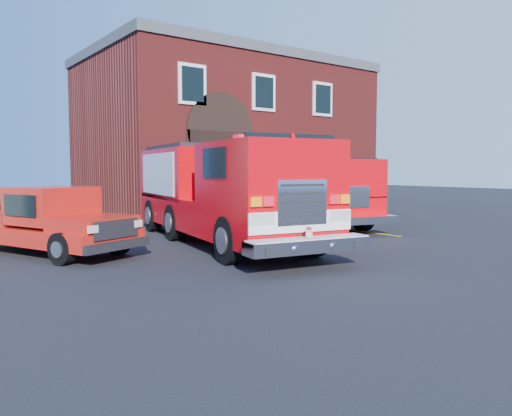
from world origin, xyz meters
TOP-DOWN VIEW (x-y plane):
  - ground at (0.00, 0.00)m, footprint 100.00×100.00m
  - parking_stripe_near at (6.50, 1.00)m, footprint 0.12×3.00m
  - parking_stripe_mid at (6.50, 4.00)m, footprint 0.12×3.00m
  - parking_stripe_far at (6.50, 7.00)m, footprint 0.12×3.00m
  - fire_station at (8.99, 13.98)m, footprint 15.20×10.20m
  - fire_engine at (0.99, 1.93)m, footprint 4.48×10.26m
  - pickup_truck at (-3.77, 3.03)m, footprint 3.79×5.76m
  - secondary_truck at (6.35, 4.45)m, footprint 4.61×8.94m

SIDE VIEW (x-z plane):
  - ground at x=0.00m, z-range 0.00..0.00m
  - parking_stripe_near at x=6.50m, z-range 0.00..0.01m
  - parking_stripe_mid at x=6.50m, z-range 0.00..0.01m
  - parking_stripe_far at x=6.50m, z-range 0.00..0.01m
  - pickup_truck at x=-3.77m, z-range -0.05..1.73m
  - secondary_truck at x=6.35m, z-range 0.12..2.90m
  - fire_engine at x=0.99m, z-range 0.05..3.12m
  - fire_station at x=8.99m, z-range 0.03..8.48m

